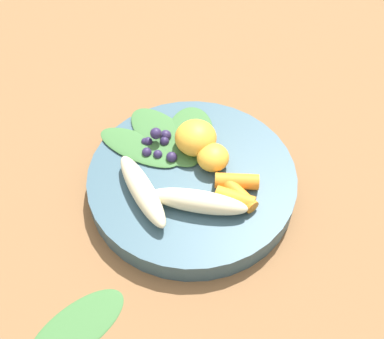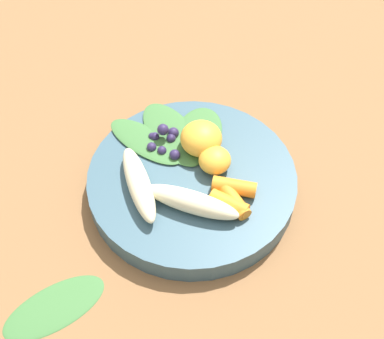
{
  "view_description": "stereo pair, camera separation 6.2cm",
  "coord_description": "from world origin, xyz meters",
  "px_view_note": "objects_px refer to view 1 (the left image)",
  "views": [
    {
      "loc": [
        -0.2,
        -0.33,
        0.53
      ],
      "look_at": [
        0.0,
        0.0,
        0.04
      ],
      "focal_mm": 47.96,
      "sensor_mm": 36.0,
      "label": 1
    },
    {
      "loc": [
        -0.14,
        -0.36,
        0.53
      ],
      "look_at": [
        0.0,
        0.0,
        0.04
      ],
      "focal_mm": 47.96,
      "sensor_mm": 36.0,
      "label": 2
    }
  ],
  "objects_px": {
    "bowl": "(192,182)",
    "kale_leaf_stray": "(77,326)",
    "orange_segment_near": "(196,138)",
    "banana_peeled_left": "(198,201)",
    "banana_peeled_right": "(142,191)"
  },
  "relations": [
    {
      "from": "bowl",
      "to": "orange_segment_near",
      "type": "xyz_separation_m",
      "value": [
        0.03,
        0.04,
        0.03
      ]
    },
    {
      "from": "orange_segment_near",
      "to": "bowl",
      "type": "bearing_deg",
      "value": -126.53
    },
    {
      "from": "banana_peeled_left",
      "to": "orange_segment_near",
      "type": "bearing_deg",
      "value": 102.64
    },
    {
      "from": "banana_peeled_left",
      "to": "banana_peeled_right",
      "type": "xyz_separation_m",
      "value": [
        -0.05,
        0.05,
        0.0
      ]
    },
    {
      "from": "banana_peeled_right",
      "to": "banana_peeled_left",
      "type": "bearing_deg",
      "value": 49.27
    },
    {
      "from": "bowl",
      "to": "orange_segment_near",
      "type": "distance_m",
      "value": 0.06
    },
    {
      "from": "bowl",
      "to": "kale_leaf_stray",
      "type": "distance_m",
      "value": 0.22
    },
    {
      "from": "banana_peeled_left",
      "to": "kale_leaf_stray",
      "type": "height_order",
      "value": "banana_peeled_left"
    },
    {
      "from": "kale_leaf_stray",
      "to": "orange_segment_near",
      "type": "bearing_deg",
      "value": -160.91
    },
    {
      "from": "banana_peeled_left",
      "to": "kale_leaf_stray",
      "type": "relative_size",
      "value": 0.99
    },
    {
      "from": "banana_peeled_right",
      "to": "kale_leaf_stray",
      "type": "height_order",
      "value": "banana_peeled_right"
    },
    {
      "from": "orange_segment_near",
      "to": "kale_leaf_stray",
      "type": "relative_size",
      "value": 0.45
    },
    {
      "from": "banana_peeled_left",
      "to": "bowl",
      "type": "bearing_deg",
      "value": 109.38
    },
    {
      "from": "banana_peeled_left",
      "to": "kale_leaf_stray",
      "type": "xyz_separation_m",
      "value": [
        -0.18,
        -0.05,
        -0.04
      ]
    },
    {
      "from": "banana_peeled_left",
      "to": "orange_segment_near",
      "type": "relative_size",
      "value": 2.19
    }
  ]
}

